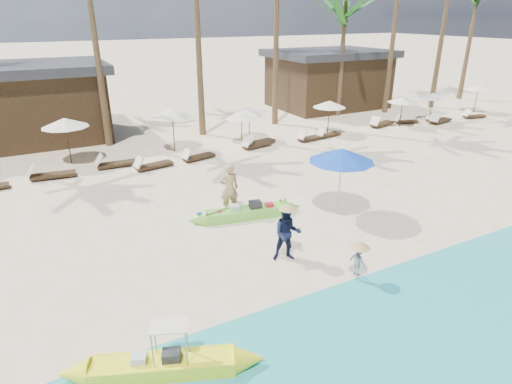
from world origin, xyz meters
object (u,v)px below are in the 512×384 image
yellow_canoe (163,365)px  tourist (229,189)px  blue_umbrella (342,155)px  green_canoe (245,213)px

yellow_canoe → tourist: tourist is taller
tourist → blue_umbrella: size_ratio=0.76×
yellow_canoe → blue_umbrella: blue_umbrella is taller
green_canoe → blue_umbrella: bearing=-11.4°
yellow_canoe → blue_umbrella: size_ratio=1.79×
yellow_canoe → tourist: 7.81m
yellow_canoe → blue_umbrella: 9.29m
green_canoe → tourist: size_ratio=2.47×
yellow_canoe → blue_umbrella: bearing=50.8°
green_canoe → yellow_canoe: (-4.71, -5.73, -0.00)m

